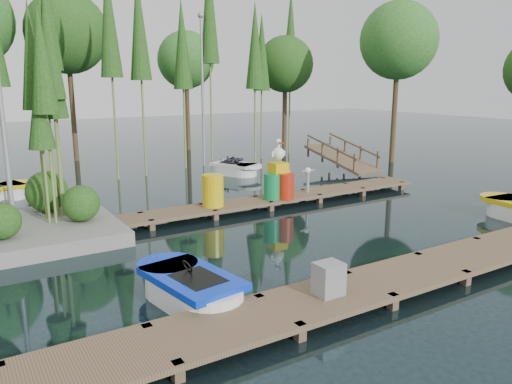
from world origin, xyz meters
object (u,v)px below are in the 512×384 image
utility_cabinet (329,279)px  yellow_barrel (213,191)px  boat_blue (191,289)px  drum_cluster (280,181)px

utility_cabinet → yellow_barrel: size_ratio=0.61×
boat_blue → drum_cluster: size_ratio=1.44×
yellow_barrel → utility_cabinet: bearing=-99.7°
boat_blue → utility_cabinet: size_ratio=4.67×
utility_cabinet → drum_cluster: (3.61, 6.85, 0.28)m
yellow_barrel → drum_cluster: (2.41, -0.15, 0.08)m
utility_cabinet → yellow_barrel: bearing=80.3°
drum_cluster → boat_blue: bearing=-137.3°
boat_blue → yellow_barrel: 6.28m
utility_cabinet → yellow_barrel: (1.20, 7.00, 0.20)m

